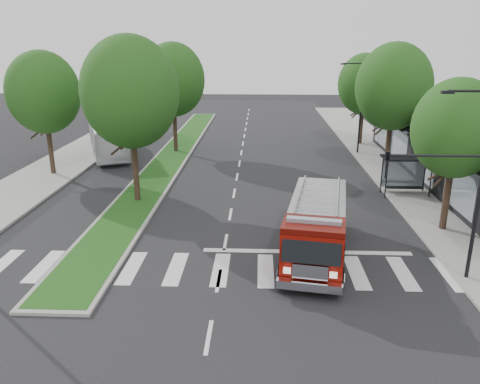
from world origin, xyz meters
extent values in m
plane|color=black|center=(0.00, 0.00, 0.00)|extent=(140.00, 140.00, 0.00)
cube|color=gray|center=(12.50, 10.00, 0.07)|extent=(5.00, 80.00, 0.15)
cube|color=gray|center=(-14.50, 10.00, 0.07)|extent=(5.00, 80.00, 0.15)
cube|color=gray|center=(-6.00, 18.00, 0.07)|extent=(3.00, 50.00, 0.14)
cube|color=#1D4814|center=(-6.00, 18.00, 0.14)|extent=(2.60, 49.50, 0.02)
cylinder|color=black|center=(9.80, 7.40, 1.25)|extent=(0.08, 0.08, 2.50)
cylinder|color=black|center=(12.60, 7.40, 1.25)|extent=(0.08, 0.08, 2.50)
cylinder|color=black|center=(9.80, 8.60, 1.25)|extent=(0.08, 0.08, 2.50)
cylinder|color=black|center=(12.60, 8.60, 1.25)|extent=(0.08, 0.08, 2.50)
cube|color=black|center=(11.20, 8.00, 2.55)|extent=(3.20, 1.60, 0.12)
cube|color=#8C99A5|center=(11.20, 8.70, 1.30)|extent=(2.80, 0.04, 1.80)
cube|color=black|center=(11.20, 8.00, 0.55)|extent=(2.40, 0.40, 0.08)
cylinder|color=black|center=(11.50, 2.00, 1.87)|extent=(0.36, 0.36, 3.74)
ellipsoid|color=#10340E|center=(11.50, 2.00, 5.53)|extent=(4.40, 4.40, 5.06)
cylinder|color=black|center=(11.50, 14.00, 2.20)|extent=(0.36, 0.36, 4.40)
ellipsoid|color=#10340E|center=(11.50, 14.00, 6.50)|extent=(5.60, 5.60, 6.44)
cylinder|color=black|center=(11.50, 24.00, 1.98)|extent=(0.36, 0.36, 3.96)
ellipsoid|color=#10340E|center=(11.50, 24.00, 5.85)|extent=(5.00, 5.00, 5.75)
cylinder|color=black|center=(-6.00, 6.00, 2.31)|extent=(0.36, 0.36, 4.62)
ellipsoid|color=#10340E|center=(-6.00, 6.00, 6.83)|extent=(5.80, 5.80, 6.67)
cylinder|color=black|center=(-6.00, 20.00, 2.20)|extent=(0.36, 0.36, 4.40)
ellipsoid|color=#10340E|center=(-6.00, 20.00, 6.50)|extent=(5.60, 5.60, 6.44)
cylinder|color=black|center=(-14.00, 12.00, 2.09)|extent=(0.36, 0.36, 4.18)
ellipsoid|color=#10340E|center=(-14.00, 12.00, 6.17)|extent=(5.20, 5.20, 5.98)
cylinder|color=black|center=(10.50, -3.50, 4.00)|extent=(0.16, 0.16, 8.00)
cylinder|color=black|center=(9.60, -3.50, 7.90)|extent=(1.80, 0.10, 0.10)
cube|color=black|center=(8.70, -3.50, 7.85)|extent=(0.45, 0.20, 0.12)
cylinder|color=black|center=(8.50, -3.50, 5.40)|extent=(4.00, 0.10, 0.10)
imported|color=black|center=(6.70, -3.50, 5.00)|extent=(0.18, 0.22, 1.10)
cylinder|color=black|center=(10.50, 20.00, 4.00)|extent=(0.16, 0.16, 8.00)
cylinder|color=black|center=(9.60, 20.00, 7.90)|extent=(1.80, 0.10, 0.10)
cube|color=black|center=(8.70, 20.00, 7.85)|extent=(0.45, 0.20, 0.12)
cube|color=#4F0904|center=(4.38, -1.22, 0.50)|extent=(3.86, 8.62, 0.25)
cube|color=maroon|center=(4.52, -0.44, 1.54)|extent=(3.52, 6.67, 1.98)
cube|color=maroon|center=(3.86, -4.25, 1.54)|extent=(2.74, 2.18, 2.08)
cube|color=#B2B2B7|center=(4.52, -0.44, 2.58)|extent=(3.52, 6.67, 0.12)
cylinder|color=#B2B2B7|center=(3.64, -0.29, 2.77)|extent=(1.11, 5.88, 0.10)
cylinder|color=#B2B2B7|center=(5.40, -0.59, 2.77)|extent=(1.11, 5.88, 0.10)
cube|color=silver|center=(3.67, -5.37, 0.59)|extent=(2.60, 0.78, 0.35)
cube|color=#8C99A5|center=(3.86, -4.25, 2.87)|extent=(2.21, 0.71, 0.18)
cylinder|color=black|center=(2.69, -4.34, 0.55)|extent=(0.53, 1.13, 1.09)
cylinder|color=black|center=(4.93, -4.73, 0.55)|extent=(0.53, 1.13, 1.09)
cylinder|color=black|center=(3.39, -0.24, 0.55)|extent=(0.53, 1.13, 1.09)
cylinder|color=black|center=(5.64, -0.63, 0.55)|extent=(0.53, 1.13, 1.09)
cylinder|color=black|center=(3.80, 2.10, 0.55)|extent=(0.53, 1.13, 1.09)
cylinder|color=black|center=(6.05, 1.71, 0.55)|extent=(0.53, 1.13, 1.09)
imported|color=silver|center=(-12.00, 19.19, 1.58)|extent=(6.71, 11.51, 3.16)
camera|label=1|loc=(1.66, -21.67, 9.65)|focal=35.00mm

